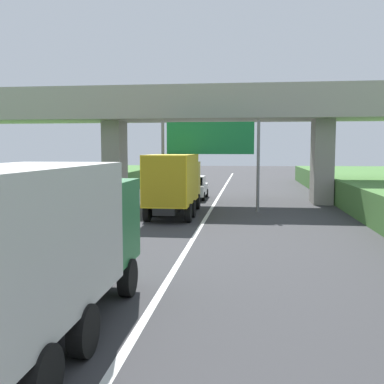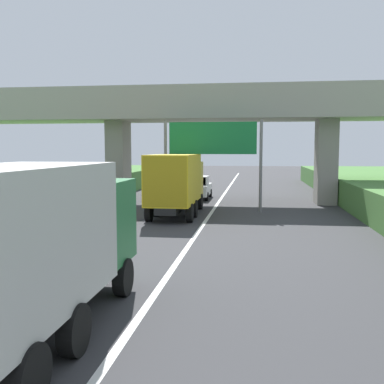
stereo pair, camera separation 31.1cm
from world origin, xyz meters
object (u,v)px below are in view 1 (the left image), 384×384
at_px(truck_green, 39,243).
at_px(construction_barrel_3, 57,219).
at_px(overhead_highway_sign, 210,144).
at_px(construction_barrel_2, 9,237).
at_px(construction_barrel_5, 110,199).
at_px(car_white, 194,187).
at_px(construction_barrel_4, 90,208).
at_px(truck_yellow, 175,181).

xyz_separation_m(truck_green, construction_barrel_3, (-4.90, 11.91, -1.47)).
relative_size(overhead_highway_sign, construction_barrel_2, 6.53).
height_order(overhead_highway_sign, construction_barrel_5, overhead_highway_sign).
relative_size(truck_green, construction_barrel_5, 8.11).
distance_m(overhead_highway_sign, truck_green, 18.96).
bearing_deg(car_white, construction_barrel_3, -109.87).
distance_m(truck_green, construction_barrel_5, 21.12).
height_order(construction_barrel_2, construction_barrel_3, same).
bearing_deg(construction_barrel_3, truck_green, -67.64).
bearing_deg(truck_green, construction_barrel_5, 103.72).
relative_size(overhead_highway_sign, construction_barrel_4, 6.53).
distance_m(construction_barrel_2, construction_barrel_4, 8.56).
distance_m(car_white, construction_barrel_4, 10.46).
bearing_deg(overhead_highway_sign, construction_barrel_3, -134.09).
height_order(overhead_highway_sign, construction_barrel_3, overhead_highway_sign).
height_order(car_white, construction_barrel_2, car_white).
xyz_separation_m(truck_green, construction_barrel_2, (-4.91, 7.63, -1.47)).
bearing_deg(truck_yellow, construction_barrel_3, -134.55).
distance_m(car_white, construction_barrel_2, 18.52).
relative_size(truck_green, construction_barrel_4, 8.11).
distance_m(truck_green, car_white, 25.50).
xyz_separation_m(truck_yellow, construction_barrel_5, (-4.92, 3.66, -1.47)).
xyz_separation_m(overhead_highway_sign, car_white, (-1.74, 6.72, -3.16)).
distance_m(construction_barrel_2, construction_barrel_3, 4.28).
height_order(truck_green, construction_barrel_3, truck_green).
bearing_deg(truck_yellow, car_white, 89.43).
bearing_deg(construction_barrel_4, truck_green, -73.55).
bearing_deg(construction_barrel_5, truck_yellow, -36.67).
distance_m(truck_yellow, construction_barrel_5, 6.31).
bearing_deg(truck_yellow, construction_barrel_5, 143.33).
bearing_deg(truck_green, truck_yellow, 90.26).
xyz_separation_m(truck_yellow, car_white, (0.09, 8.68, -1.08)).
distance_m(truck_green, construction_barrel_4, 16.94).
relative_size(truck_green, truck_yellow, 1.00).
distance_m(overhead_highway_sign, construction_barrel_2, 13.45).
xyz_separation_m(truck_yellow, construction_barrel_2, (-4.83, -9.18, -1.47)).
bearing_deg(construction_barrel_2, truck_green, -57.25).
distance_m(overhead_highway_sign, construction_barrel_5, 7.81).
bearing_deg(construction_barrel_3, truck_yellow, 45.45).
height_order(car_white, construction_barrel_4, car_white).
xyz_separation_m(truck_green, truck_yellow, (-0.08, 16.80, 0.00)).
height_order(truck_yellow, construction_barrel_4, truck_yellow).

